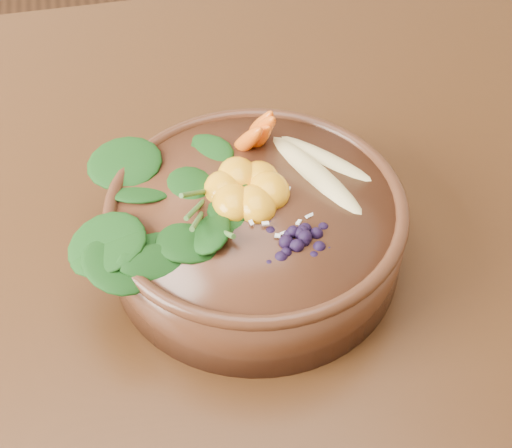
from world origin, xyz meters
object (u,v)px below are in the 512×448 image
at_px(stoneware_bowl, 256,231).
at_px(banana_halves, 321,155).
at_px(dining_table, 47,264).
at_px(kale_heap, 181,171).
at_px(mandarin_cluster, 246,179).
at_px(carrot_cluster, 251,109).
at_px(blueberry_pile, 299,223).

distance_m(stoneware_bowl, banana_halves, 0.10).
bearing_deg(dining_table, kale_heap, -27.28).
distance_m(dining_table, mandarin_cluster, 0.32).
bearing_deg(kale_heap, carrot_cluster, 34.29).
height_order(carrot_cluster, banana_halves, carrot_cluster).
height_order(dining_table, stoneware_bowl, stoneware_bowl).
bearing_deg(carrot_cluster, blueberry_pile, -109.55).
height_order(stoneware_bowl, kale_heap, kale_heap).
xyz_separation_m(kale_heap, carrot_cluster, (0.08, 0.06, 0.02)).
bearing_deg(blueberry_pile, kale_heap, 135.58).
bearing_deg(mandarin_cluster, carrot_cluster, 73.97).
xyz_separation_m(dining_table, kale_heap, (0.17, -0.09, 0.20)).
bearing_deg(banana_halves, kale_heap, 156.45).
relative_size(stoneware_bowl, blueberry_pile, 2.16).
height_order(dining_table, mandarin_cluster, mandarin_cluster).
height_order(kale_heap, carrot_cluster, carrot_cluster).
height_order(kale_heap, banana_halves, kale_heap).
xyz_separation_m(carrot_cluster, blueberry_pile, (0.01, -0.15, -0.02)).
bearing_deg(carrot_cluster, dining_table, 149.65).
bearing_deg(dining_table, mandarin_cluster, -24.90).
bearing_deg(mandarin_cluster, dining_table, 155.10).
relative_size(stoneware_bowl, kale_heap, 1.53).
bearing_deg(blueberry_pile, carrot_cluster, 94.23).
distance_m(kale_heap, carrot_cluster, 0.10).
xyz_separation_m(stoneware_bowl, kale_heap, (-0.07, 0.04, 0.06)).
bearing_deg(mandarin_cluster, stoneware_bowl, -72.57).
bearing_deg(mandarin_cluster, banana_halves, 14.03).
height_order(kale_heap, mandarin_cluster, kale_heap).
distance_m(stoneware_bowl, blueberry_pile, 0.09).
relative_size(dining_table, carrot_cluster, 19.31).
relative_size(banana_halves, mandarin_cluster, 1.76).
bearing_deg(mandarin_cluster, kale_heap, 161.99).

